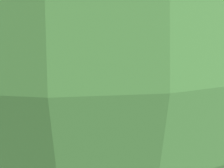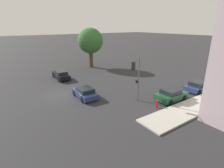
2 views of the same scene
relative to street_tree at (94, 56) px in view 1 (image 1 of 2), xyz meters
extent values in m
plane|color=#28282B|center=(11.75, -10.56, -5.48)|extent=(300.00, 300.00, 0.00)
sphere|color=#33662D|center=(0.00, 0.00, 0.07)|extent=(5.18, 5.18, 5.18)
cylinder|color=#515456|center=(18.60, -3.69, -2.79)|extent=(0.14, 0.14, 5.39)
cylinder|color=#515456|center=(18.67, -4.63, -0.59)|extent=(0.25, 1.89, 0.10)
cube|color=black|center=(18.67, -4.63, -1.14)|extent=(0.32, 0.32, 0.90)
sphere|color=red|center=(18.48, -4.64, -0.84)|extent=(0.20, 0.20, 0.20)
sphere|color=#99660F|center=(18.48, -4.64, -1.14)|extent=(0.20, 0.20, 0.20)
sphere|color=#0F511E|center=(18.48, -4.64, -1.44)|extent=(0.20, 0.20, 0.20)
cube|color=black|center=(18.42, -3.70, -3.13)|extent=(0.25, 0.37, 0.35)
sphere|color=orange|center=(18.28, -3.71, -3.13)|extent=(0.18, 0.18, 0.18)
cube|color=navy|center=(14.13, -8.45, -4.97)|extent=(4.03, 2.00, 0.63)
cube|color=black|center=(14.28, -8.45, -4.43)|extent=(2.11, 1.73, 0.46)
cylinder|color=black|center=(12.87, -9.32, -5.13)|extent=(0.70, 0.24, 0.69)
cylinder|color=black|center=(12.91, -7.52, -5.13)|extent=(0.70, 0.24, 0.69)
cylinder|color=black|center=(15.34, -9.38, -5.13)|extent=(0.70, 0.24, 0.69)
cylinder|color=black|center=(15.38, -7.58, -5.13)|extent=(0.70, 0.24, 0.69)
cube|color=black|center=(4.57, -8.21, -4.91)|extent=(4.80, 1.88, 0.75)
cube|color=black|center=(4.76, -8.21, -4.31)|extent=(2.51, 1.61, 0.46)
cylinder|color=black|center=(3.07, -9.00, -5.12)|extent=(0.72, 0.24, 0.72)
cylinder|color=black|center=(3.12, -7.35, -5.12)|extent=(0.72, 0.24, 0.72)
cylinder|color=black|center=(6.02, -9.07, -5.12)|extent=(0.72, 0.24, 0.72)
cylinder|color=black|center=(6.06, -7.42, -5.12)|extent=(0.72, 0.24, 0.72)
cube|color=#194728|center=(20.77, -0.26, -4.94)|extent=(2.03, 3.98, 0.72)
cube|color=black|center=(20.76, -0.42, -4.33)|extent=(1.75, 2.09, 0.50)
cylinder|color=black|center=(19.88, 0.98, -5.16)|extent=(0.24, 0.65, 0.65)
cylinder|color=black|center=(21.71, 0.94, -5.16)|extent=(0.24, 0.65, 0.65)
cylinder|color=black|center=(19.82, -1.46, -5.16)|extent=(0.24, 0.65, 0.65)
cylinder|color=black|center=(21.65, -1.50, -5.16)|extent=(0.24, 0.65, 0.65)
cylinder|color=red|center=(21.21, -3.25, -5.11)|extent=(0.20, 0.20, 0.75)
sphere|color=red|center=(21.21, -3.25, -4.67)|extent=(0.22, 0.22, 0.22)
camera|label=1|loc=(-3.37, 1.54, 0.42)|focal=35.00mm
camera|label=2|loc=(32.71, -17.13, 3.14)|focal=28.00mm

